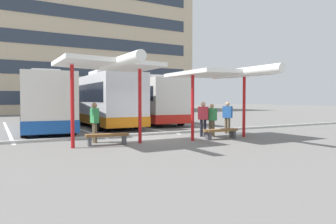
{
  "coord_description": "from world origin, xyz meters",
  "views": [
    {
      "loc": [
        -6.45,
        -12.93,
        1.79
      ],
      "look_at": [
        2.56,
        3.2,
        1.05
      ],
      "focal_mm": 33.35,
      "sensor_mm": 36.0,
      "label": 1
    }
  ],
  "objects_px": {
    "coach_bus_2": "(146,101)",
    "bench_0": "(107,137)",
    "waiting_shelter_0": "(110,66)",
    "bench_1": "(221,132)",
    "waiting_passenger_0": "(212,118)",
    "waiting_passenger_1": "(203,117)",
    "coach_bus_1": "(98,100)",
    "coach_bus_0": "(44,103)",
    "waiting_shelter_1": "(224,75)",
    "waiting_passenger_3": "(227,115)",
    "waiting_passenger_2": "(95,120)"
  },
  "relations": [
    {
      "from": "coach_bus_1",
      "to": "waiting_passenger_1",
      "type": "bearing_deg",
      "value": -75.68
    },
    {
      "from": "waiting_shelter_0",
      "to": "bench_1",
      "type": "bearing_deg",
      "value": -2.85
    },
    {
      "from": "coach_bus_1",
      "to": "bench_0",
      "type": "distance_m",
      "value": 10.22
    },
    {
      "from": "waiting_shelter_1",
      "to": "bench_1",
      "type": "bearing_deg",
      "value": 90.0
    },
    {
      "from": "waiting_passenger_2",
      "to": "waiting_passenger_1",
      "type": "bearing_deg",
      "value": -4.88
    },
    {
      "from": "bench_1",
      "to": "waiting_passenger_3",
      "type": "relative_size",
      "value": 1.03
    },
    {
      "from": "waiting_passenger_0",
      "to": "waiting_passenger_1",
      "type": "bearing_deg",
      "value": 152.15
    },
    {
      "from": "waiting_passenger_1",
      "to": "waiting_passenger_2",
      "type": "distance_m",
      "value": 5.21
    },
    {
      "from": "coach_bus_0",
      "to": "waiting_passenger_1",
      "type": "height_order",
      "value": "coach_bus_0"
    },
    {
      "from": "coach_bus_2",
      "to": "waiting_passenger_0",
      "type": "xyz_separation_m",
      "value": [
        -1.2,
        -9.93,
        -0.77
      ]
    },
    {
      "from": "coach_bus_0",
      "to": "waiting_passenger_1",
      "type": "xyz_separation_m",
      "value": [
        6.12,
        -7.99,
        -0.63
      ]
    },
    {
      "from": "coach_bus_2",
      "to": "waiting_passenger_1",
      "type": "xyz_separation_m",
      "value": [
        -1.57,
        -9.74,
        -0.71
      ]
    },
    {
      "from": "coach_bus_0",
      "to": "coach_bus_1",
      "type": "height_order",
      "value": "coach_bus_1"
    },
    {
      "from": "waiting_shelter_0",
      "to": "coach_bus_1",
      "type": "bearing_deg",
      "value": 75.95
    },
    {
      "from": "coach_bus_0",
      "to": "bench_0",
      "type": "xyz_separation_m",
      "value": [
        1.18,
        -8.43,
        -1.26
      ]
    },
    {
      "from": "waiting_passenger_3",
      "to": "waiting_passenger_0",
      "type": "bearing_deg",
      "value": -154.59
    },
    {
      "from": "coach_bus_0",
      "to": "waiting_passenger_0",
      "type": "xyz_separation_m",
      "value": [
        6.48,
        -8.19,
        -0.69
      ]
    },
    {
      "from": "coach_bus_2",
      "to": "waiting_shelter_0",
      "type": "relative_size",
      "value": 2.34
    },
    {
      "from": "coach_bus_2",
      "to": "waiting_passenger_2",
      "type": "height_order",
      "value": "coach_bus_2"
    },
    {
      "from": "coach_bus_2",
      "to": "waiting_passenger_1",
      "type": "distance_m",
      "value": 9.89
    },
    {
      "from": "coach_bus_1",
      "to": "waiting_passenger_1",
      "type": "distance_m",
      "value": 9.69
    },
    {
      "from": "coach_bus_2",
      "to": "waiting_shelter_0",
      "type": "bearing_deg",
      "value": -121.6
    },
    {
      "from": "coach_bus_0",
      "to": "waiting_passenger_2",
      "type": "bearing_deg",
      "value": -82.94
    },
    {
      "from": "waiting_passenger_2",
      "to": "bench_1",
      "type": "bearing_deg",
      "value": -16.02
    },
    {
      "from": "waiting_passenger_0",
      "to": "waiting_shelter_1",
      "type": "bearing_deg",
      "value": -98.85
    },
    {
      "from": "waiting_shelter_1",
      "to": "waiting_passenger_3",
      "type": "distance_m",
      "value": 3.23
    },
    {
      "from": "waiting_shelter_0",
      "to": "bench_0",
      "type": "relative_size",
      "value": 2.69
    },
    {
      "from": "waiting_shelter_1",
      "to": "waiting_passenger_3",
      "type": "bearing_deg",
      "value": 46.16
    },
    {
      "from": "coach_bus_0",
      "to": "coach_bus_1",
      "type": "distance_m",
      "value": 3.98
    },
    {
      "from": "waiting_shelter_0",
      "to": "bench_1",
      "type": "height_order",
      "value": "waiting_shelter_0"
    },
    {
      "from": "coach_bus_1",
      "to": "coach_bus_0",
      "type": "bearing_deg",
      "value": -159.87
    },
    {
      "from": "waiting_passenger_2",
      "to": "waiting_shelter_0",
      "type": "bearing_deg",
      "value": -79.3
    },
    {
      "from": "coach_bus_0",
      "to": "coach_bus_2",
      "type": "distance_m",
      "value": 7.88
    },
    {
      "from": "waiting_shelter_0",
      "to": "waiting_shelter_1",
      "type": "distance_m",
      "value": 5.16
    },
    {
      "from": "coach_bus_2",
      "to": "bench_1",
      "type": "relative_size",
      "value": 6.21
    },
    {
      "from": "coach_bus_1",
      "to": "waiting_passenger_1",
      "type": "relative_size",
      "value": 7.12
    },
    {
      "from": "bench_1",
      "to": "waiting_passenger_1",
      "type": "xyz_separation_m",
      "value": [
        -0.19,
        1.1,
        0.63
      ]
    },
    {
      "from": "bench_0",
      "to": "waiting_passenger_1",
      "type": "distance_m",
      "value": 5.0
    },
    {
      "from": "coach_bus_2",
      "to": "waiting_passenger_2",
      "type": "distance_m",
      "value": 11.51
    },
    {
      "from": "bench_0",
      "to": "waiting_passenger_1",
      "type": "height_order",
      "value": "waiting_passenger_1"
    },
    {
      "from": "coach_bus_2",
      "to": "waiting_passenger_1",
      "type": "height_order",
      "value": "coach_bus_2"
    },
    {
      "from": "waiting_shelter_0",
      "to": "waiting_passenger_1",
      "type": "relative_size",
      "value": 2.73
    },
    {
      "from": "waiting_shelter_0",
      "to": "waiting_shelter_1",
      "type": "bearing_deg",
      "value": -4.95
    },
    {
      "from": "waiting_shelter_1",
      "to": "coach_bus_0",
      "type": "bearing_deg",
      "value": 124.22
    },
    {
      "from": "waiting_passenger_0",
      "to": "waiting_passenger_1",
      "type": "xyz_separation_m",
      "value": [
        -0.36,
        0.19,
        0.07
      ]
    },
    {
      "from": "coach_bus_2",
      "to": "bench_0",
      "type": "xyz_separation_m",
      "value": [
        -6.51,
        -10.17,
        -1.34
      ]
    },
    {
      "from": "coach_bus_1",
      "to": "waiting_passenger_2",
      "type": "xyz_separation_m",
      "value": [
        -2.8,
        -8.92,
        -0.77
      ]
    },
    {
      "from": "bench_0",
      "to": "bench_1",
      "type": "distance_m",
      "value": 5.18
    },
    {
      "from": "bench_1",
      "to": "waiting_shelter_0",
      "type": "bearing_deg",
      "value": 177.15
    },
    {
      "from": "waiting_shelter_0",
      "to": "waiting_passenger_0",
      "type": "distance_m",
      "value": 5.76
    }
  ]
}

